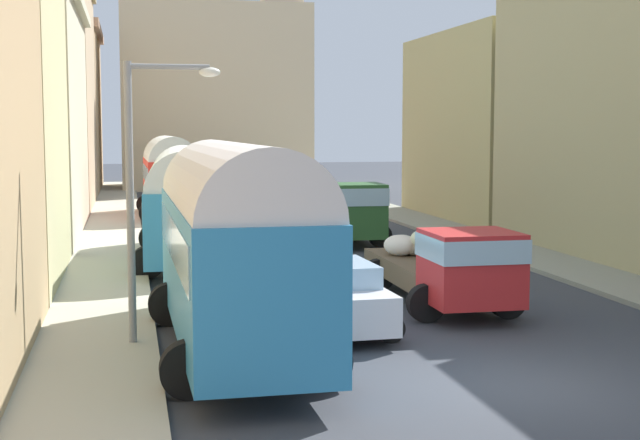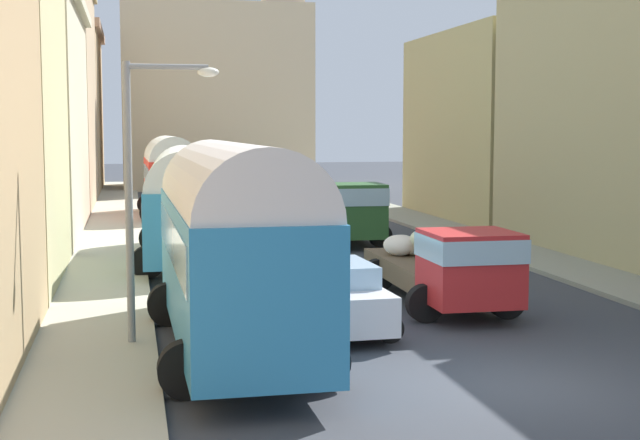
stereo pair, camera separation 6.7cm
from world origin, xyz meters
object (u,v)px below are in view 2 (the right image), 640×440
cargo_truck_0 (447,265)px  car_3 (233,215)px  parked_bus_2 (170,173)px  car_0 (277,195)px  car_2 (335,297)px  streetlamp_near (143,175)px  car_4 (211,189)px  car_1 (256,185)px  cargo_truck_1 (347,212)px  parked_bus_1 (184,200)px  parked_bus_0 (233,237)px

cargo_truck_0 → car_3: bearing=100.3°
parked_bus_2 → car_0: bearing=33.2°
car_2 → streetlamp_near: (-4.18, -0.64, 2.79)m
car_4 → car_1: bearing=56.0°
streetlamp_near → cargo_truck_1: bearing=62.8°
parked_bus_1 → car_2: 11.64m
parked_bus_2 → car_1: bearing=65.9°
car_4 → streetlamp_near: 37.15m
cargo_truck_1 → streetlamp_near: 17.79m
parked_bus_0 → cargo_truck_0: bearing=30.8°
parked_bus_1 → car_2: size_ratio=2.41×
parked_bus_1 → car_1: bearing=77.7°
parked_bus_0 → cargo_truck_0: 6.80m
parked_bus_2 → car_2: 27.34m
parked_bus_1 → car_4: 25.10m
car_0 → car_3: 11.42m
parked_bus_0 → parked_bus_1: 12.75m
parked_bus_0 → parked_bus_1: bearing=91.1°
parked_bus_1 → car_2: (2.67, -11.25, -1.33)m
parked_bus_0 → parked_bus_2: 28.68m
car_2 → car_1: bearing=84.6°
car_3 → parked_bus_0: bearing=-96.3°
car_1 → car_3: car_1 is taller
parked_bus_2 → cargo_truck_1: bearing=-62.4°
parked_bus_0 → cargo_truck_1: parked_bus_0 is taller
streetlamp_near → car_1: bearing=79.1°
car_1 → car_4: car_4 is taller
cargo_truck_0 → car_2: (-3.31, -1.92, -0.33)m
cargo_truck_0 → car_1: cargo_truck_0 is taller
car_0 → car_2: 31.40m
car_1 → cargo_truck_1: bearing=-90.0°
cargo_truck_0 → streetlamp_near: (-7.49, -2.56, 2.46)m
cargo_truck_0 → parked_bus_0: bearing=-149.2°
parked_bus_1 → cargo_truck_0: size_ratio=1.42×
parked_bus_0 → cargo_truck_1: size_ratio=1.26×
parked_bus_0 → car_3: bearing=83.7°
parked_bus_0 → car_0: size_ratio=2.37×
parked_bus_1 → parked_bus_2: bearing=89.2°
parked_bus_2 → car_1: 15.63m
cargo_truck_0 → car_3: (-3.34, 18.45, -0.42)m
cargo_truck_1 → parked_bus_0: bearing=-110.9°
car_0 → streetlamp_near: 32.89m
car_3 → car_0: bearing=71.1°
car_1 → car_2: car_2 is taller
parked_bus_0 → car_4: bearing=85.8°
car_0 → parked_bus_0: bearing=-100.6°
parked_bus_1 → car_0: parked_bus_1 is taller
cargo_truck_1 → cargo_truck_0: bearing=-92.5°
cargo_truck_1 → car_3: 6.64m
cargo_truck_0 → car_4: (-2.96, 34.21, -0.32)m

